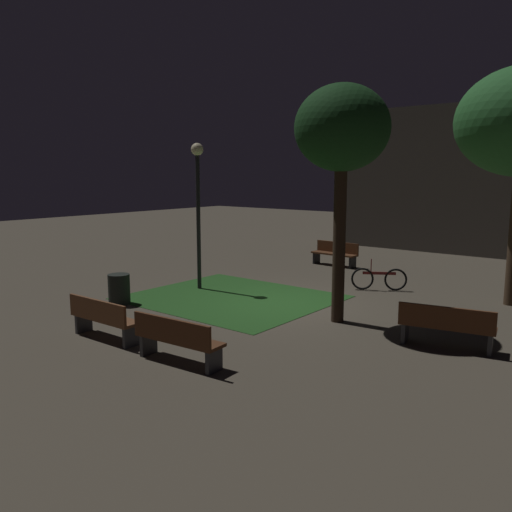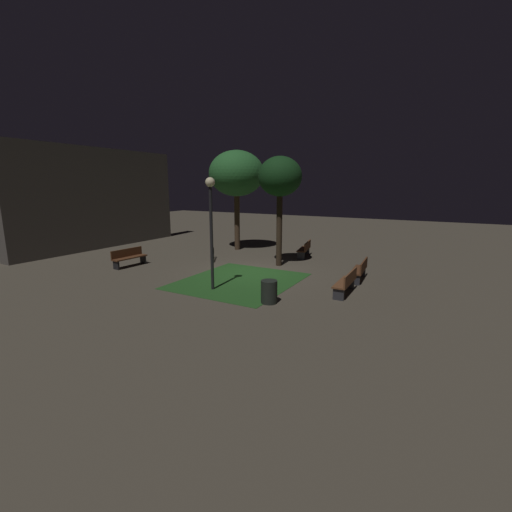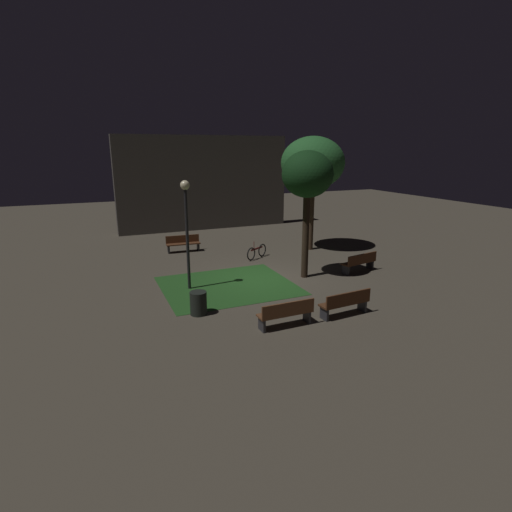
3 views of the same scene
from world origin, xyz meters
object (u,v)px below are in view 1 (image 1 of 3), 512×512
Objects in this scene: trash_bin at (119,289)px; lamp_post_path_center at (198,190)px; bench_lawn_edge at (103,317)px; tree_near_wall at (342,132)px; bench_front_left at (335,253)px; bicycle at (379,279)px; bench_corner at (177,338)px; bench_back_row at (446,325)px.

lamp_post_path_center is at bearing 82.58° from trash_bin.
lamp_post_path_center is at bearing 111.94° from bench_lawn_edge.
tree_near_wall is at bearing -5.44° from lamp_post_path_center.
bench_front_left is at bearing 79.05° from lamp_post_path_center.
bicycle is (3.12, -2.84, -0.14)m from bench_front_left.
bench_corner is 0.34× the size of tree_near_wall.
bench_front_left is (-0.74, 10.71, 0.00)m from bench_lawn_edge.
lamp_post_path_center is 5.37× the size of trash_bin.
tree_near_wall reaches higher than bench_front_left.
trash_bin is (-5.33, -2.16, -3.92)m from tree_near_wall.
bench_back_row is 8.05m from lamp_post_path_center.
tree_near_wall is 6.96m from trash_bin.
trash_bin is at bearing -157.88° from tree_near_wall.
bench_lawn_edge is at bearing -145.98° from bench_back_row.
bicycle is at bearing 100.84° from tree_near_wall.
bench_corner reaches higher than trash_bin.
bicycle is (4.29, 3.16, -2.59)m from lamp_post_path_center.
trash_bin is (-4.45, 2.07, -0.08)m from bench_corner.
bench_front_left is 0.98× the size of bench_back_row.
lamp_post_path_center reaches higher than trash_bin.
bench_front_left is 4.23m from bicycle.
trash_bin is at bearing -167.35° from bench_back_row.
bench_back_row is (5.72, 3.86, 0.00)m from bench_lawn_edge.
tree_near_wall is (0.87, 4.24, 3.84)m from bench_corner.
bench_corner is 2.30× the size of trash_bin.
bicycle is at bearing -42.30° from bench_front_left.
trash_bin is at bearing -99.88° from bench_front_left.
bench_front_left is 8.77m from trash_bin.
lamp_post_path_center is 3.67m from trash_bin.
bicycle is (-3.33, 4.01, -0.14)m from bench_back_row.
bench_front_left is 1.29× the size of bicycle.
lamp_post_path_center is at bearing 174.56° from tree_near_wall.
bench_front_left reaches higher than trash_bin.
bench_lawn_edge is 1.27× the size of bicycle.
lamp_post_path_center reaches higher than bicycle.
bench_front_left is at bearing 133.29° from bench_back_row.
bench_back_row is at bearing 34.02° from bench_lawn_edge.
bench_corner is at bearing -101.61° from tree_near_wall.
bicycle is (4.63, 5.80, -0.06)m from trash_bin.
lamp_post_path_center is (-1.16, -6.00, 2.45)m from bench_front_left.
bench_back_row is at bearing -8.16° from tree_near_wall.
bench_corner is (2.21, 0.00, 0.00)m from bench_lawn_edge.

